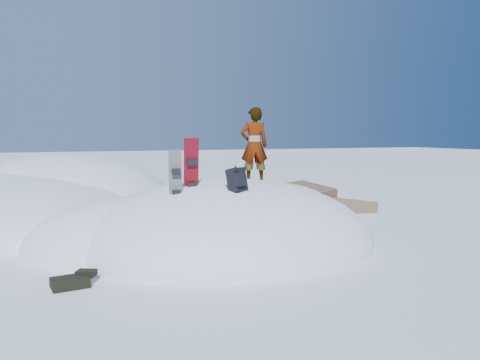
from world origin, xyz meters
name	(u,v)px	position (x,y,z in m)	size (l,w,h in m)	color
ground	(226,244)	(0.00, 0.00, 0.00)	(120.00, 120.00, 0.00)	white
snow_mound	(216,242)	(-0.17, 0.24, 0.00)	(8.00, 6.00, 3.00)	white
rock_outcrop	(303,213)	(3.72, 3.01, 0.01)	(4.68, 4.41, 1.68)	brown
snowboard_red	(191,177)	(-0.92, -0.37, 1.63)	(0.33, 0.27, 1.69)	#B7091E
snowboard_dark	(176,184)	(-1.34, -0.69, 1.51)	(0.30, 0.23, 1.45)	black
backpack	(237,180)	(-0.16, -1.12, 1.60)	(0.46, 0.51, 0.58)	black
gear_pile	(73,281)	(-3.41, -1.91, 0.10)	(0.78, 0.60, 0.21)	black
person	(254,145)	(1.05, 0.80, 2.24)	(0.69, 0.45, 1.90)	slate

